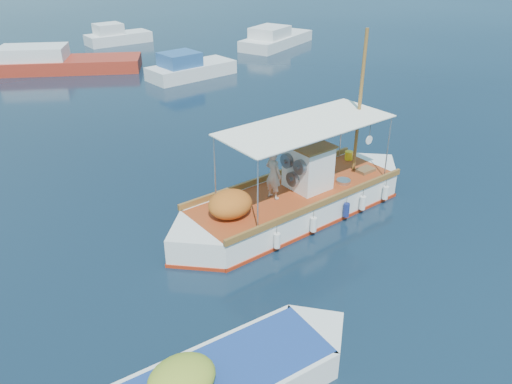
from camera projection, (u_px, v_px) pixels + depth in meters
ground at (292, 229)px, 15.19m from camera, size 160.00×160.00×0.00m
fishing_caique at (295, 201)px, 15.74m from camera, size 9.31×2.86×5.68m
bg_boat_n at (54, 63)px, 31.91m from camera, size 10.24×7.22×1.80m
bg_boat_ne at (189, 69)px, 30.56m from camera, size 5.57×2.71×1.80m
bg_boat_e at (275, 40)px, 38.69m from camera, size 7.57×5.14×1.80m
bg_boat_far_n at (117, 37)px, 39.64m from camera, size 5.04×2.12×1.80m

